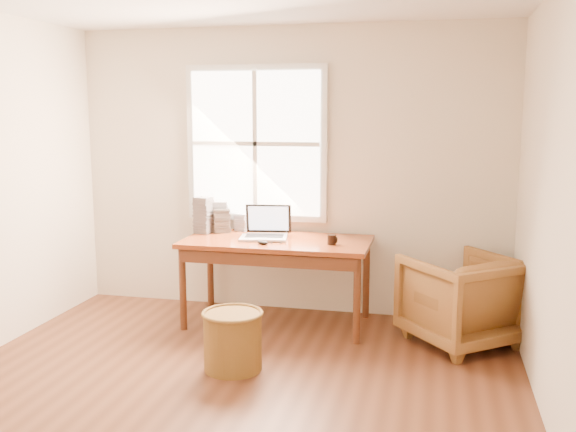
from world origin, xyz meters
name	(u,v)px	position (x,y,z in m)	size (l,w,h in m)	color
room_shell	(207,200)	(-0.02, 0.16, 1.32)	(4.04, 4.54, 2.64)	brown
desk	(277,242)	(0.00, 1.80, 0.73)	(1.60, 0.80, 0.04)	brown
armchair	(461,300)	(1.55, 1.65, 0.36)	(0.77, 0.79, 0.72)	brown
wicker_stool	(233,341)	(-0.06, 0.74, 0.21)	(0.42, 0.42, 0.42)	brown
laptop	(263,223)	(-0.12, 1.79, 0.89)	(0.37, 0.39, 0.28)	#BABDC1
mouse	(263,243)	(-0.06, 1.57, 0.77)	(0.10, 0.06, 0.03)	black
coffee_mug	(332,240)	(0.49, 1.70, 0.79)	(0.07, 0.07, 0.08)	black
cd_stack_a	(220,216)	(-0.60, 2.05, 0.89)	(0.14, 0.13, 0.28)	#B7BAC3
cd_stack_b	(222,220)	(-0.57, 2.01, 0.86)	(0.14, 0.13, 0.22)	#26262B
cd_stack_c	(204,215)	(-0.72, 1.94, 0.91)	(0.14, 0.13, 0.33)	gray
cd_stack_d	(243,222)	(-0.41, 2.13, 0.83)	(0.13, 0.11, 0.16)	silver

